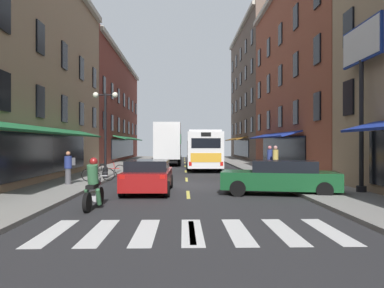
{
  "coord_description": "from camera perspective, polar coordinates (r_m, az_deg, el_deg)",
  "views": [
    {
      "loc": [
        -0.22,
        -18.93,
        2.1
      ],
      "look_at": [
        0.51,
        11.08,
        2.08
      ],
      "focal_mm": 35.06,
      "sensor_mm": 36.0,
      "label": 1
    }
  ],
  "objects": [
    {
      "name": "pedestrian_far",
      "position": [
        25.66,
        11.75,
        -2.23
      ],
      "size": [
        0.36,
        0.36,
        1.82
      ],
      "rotation": [
        0.0,
        0.0,
        3.66
      ],
      "color": "black",
      "rests_on": "sidewalk_right"
    },
    {
      "name": "sedan_mid",
      "position": [
        46.95,
        -3.37,
        -1.67
      ],
      "size": [
        2.0,
        4.33,
        1.34
      ],
      "color": "black",
      "rests_on": "ground"
    },
    {
      "name": "street_lamp_twin",
      "position": [
        21.95,
        -13.05,
        2.05
      ],
      "size": [
        1.42,
        0.32,
        4.91
      ],
      "color": "black",
      "rests_on": "sidewalk_left"
    },
    {
      "name": "lane_centre_dashes",
      "position": [
        18.8,
        -0.73,
        -6.36
      ],
      "size": [
        0.14,
        73.9,
        0.01
      ],
      "color": "#DBCC4C",
      "rests_on": "ground"
    },
    {
      "name": "sedan_far",
      "position": [
        16.34,
        -6.67,
        -4.81
      ],
      "size": [
        2.03,
        4.47,
        1.4
      ],
      "color": "maroon",
      "rests_on": "ground"
    },
    {
      "name": "motorcycle_rider",
      "position": [
        12.53,
        -14.73,
        -6.34
      ],
      "size": [
        0.62,
        2.07,
        1.66
      ],
      "color": "black",
      "rests_on": "ground"
    },
    {
      "name": "box_truck",
      "position": [
        36.49,
        -3.62,
        -0.02
      ],
      "size": [
        2.51,
        7.04,
        4.04
      ],
      "color": "black",
      "rests_on": "ground"
    },
    {
      "name": "pedestrian_near",
      "position": [
        19.08,
        -18.26,
        -3.33
      ],
      "size": [
        0.53,
        0.42,
        1.59
      ],
      "rotation": [
        0.0,
        0.0,
        1.96
      ],
      "color": "#4C4C51",
      "rests_on": "sidewalk_left"
    },
    {
      "name": "crosswalk_near",
      "position": [
        9.18,
        -0.0,
        -13.17
      ],
      "size": [
        7.1,
        2.8,
        0.01
      ],
      "color": "silver",
      "rests_on": "ground"
    },
    {
      "name": "sidewalk_left",
      "position": [
        19.87,
        -18.1,
        -5.82
      ],
      "size": [
        3.0,
        80.0,
        0.14
      ],
      "primitive_type": "cube",
      "color": "gray",
      "rests_on": "ground"
    },
    {
      "name": "transit_bus",
      "position": [
        32.36,
        1.59,
        -0.77
      ],
      "size": [
        2.76,
        12.44,
        3.11
      ],
      "color": "silver",
      "rests_on": "ground"
    },
    {
      "name": "pedestrian_mid",
      "position": [
        24.61,
        12.59,
        -2.3
      ],
      "size": [
        0.36,
        0.36,
        1.84
      ],
      "rotation": [
        0.0,
        0.0,
        4.69
      ],
      "color": "maroon",
      "rests_on": "sidewalk_right"
    },
    {
      "name": "bicycle_mid",
      "position": [
        23.62,
        -12.18,
        -3.84
      ],
      "size": [
        1.71,
        0.48,
        0.91
      ],
      "color": "black",
      "rests_on": "sidewalk_left"
    },
    {
      "name": "storefront_row_right",
      "position": [
        26.56,
        25.01,
        10.92
      ],
      "size": [
        9.44,
        79.9,
        17.36
      ],
      "color": "brown",
      "rests_on": "ground"
    },
    {
      "name": "ground_plane",
      "position": [
        19.06,
        -0.74,
        -6.44
      ],
      "size": [
        34.8,
        80.0,
        0.1
      ],
      "primitive_type": "cube",
      "color": "#28282B"
    },
    {
      "name": "sidewalk_right",
      "position": [
        20.0,
        16.51,
        -5.79
      ],
      "size": [
        3.0,
        80.0,
        0.14
      ],
      "primitive_type": "cube",
      "color": "gray",
      "rests_on": "ground"
    },
    {
      "name": "sedan_near",
      "position": [
        15.91,
        13.32,
        -4.94
      ],
      "size": [
        4.97,
        2.76,
        1.4
      ],
      "color": "#144723",
      "rests_on": "ground"
    },
    {
      "name": "bicycle_near",
      "position": [
        20.28,
        -14.07,
        -4.48
      ],
      "size": [
        1.7,
        0.48,
        0.91
      ],
      "color": "black",
      "rests_on": "sidewalk_left"
    },
    {
      "name": "billboard_sign",
      "position": [
        17.05,
        24.37,
        11.31
      ],
      "size": [
        0.4,
        3.22,
        6.84
      ],
      "color": "black",
      "rests_on": "sidewalk_right"
    }
  ]
}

